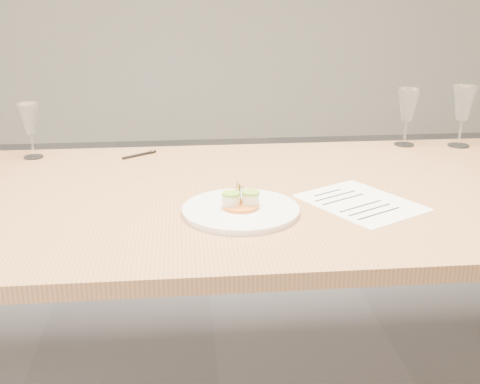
{
  "coord_description": "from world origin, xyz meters",
  "views": [
    {
      "loc": [
        -0.1,
        -1.56,
        1.3
      ],
      "look_at": [
        0.04,
        -0.15,
        0.8
      ],
      "focal_mm": 45.0,
      "sensor_mm": 36.0,
      "label": 1
    }
  ],
  "objects": [
    {
      "name": "wine_glass_0",
      "position": [
        -0.59,
        0.4,
        0.88
      ],
      "size": [
        0.07,
        0.07,
        0.18
      ],
      "color": "white",
      "rests_on": "dining_table"
    },
    {
      "name": "wine_glass_2",
      "position": [
        0.87,
        0.4,
        0.9
      ],
      "size": [
        0.09,
        0.09,
        0.21
      ],
      "color": "white",
      "rests_on": "dining_table"
    },
    {
      "name": "recipe_sheet",
      "position": [
        0.36,
        -0.12,
        0.75
      ],
      "size": [
        0.34,
        0.37,
        0.0
      ],
      "rotation": [
        0.0,
        0.0,
        0.51
      ],
      "color": "white",
      "rests_on": "dining_table"
    },
    {
      "name": "wine_glass_1",
      "position": [
        0.68,
        0.44,
        0.89
      ],
      "size": [
        0.08,
        0.08,
        0.2
      ],
      "color": "white",
      "rests_on": "dining_table"
    },
    {
      "name": "dinner_plate",
      "position": [
        0.04,
        -0.17,
        0.76
      ],
      "size": [
        0.29,
        0.29,
        0.08
      ],
      "rotation": [
        0.0,
        0.0,
        -0.14
      ],
      "color": "white",
      "rests_on": "dining_table"
    },
    {
      "name": "dining_table",
      "position": [
        0.0,
        0.0,
        0.68
      ],
      "size": [
        2.4,
        1.0,
        0.75
      ],
      "color": "tan",
      "rests_on": "ground"
    },
    {
      "name": "ballpoint_pen",
      "position": [
        -0.24,
        0.38,
        0.75
      ],
      "size": [
        0.11,
        0.08,
        0.01
      ],
      "rotation": [
        0.0,
        0.0,
        0.62
      ],
      "color": "black",
      "rests_on": "dining_table"
    }
  ]
}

